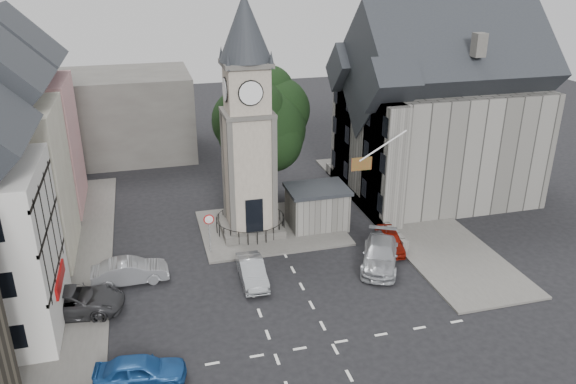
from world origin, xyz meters
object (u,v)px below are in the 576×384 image
object	(u,v)px
clock_tower	(247,121)
car_west_blue	(140,371)
stone_shelter	(317,207)
car_east_red	(390,240)
pedestrian	(383,215)

from	to	relation	value
clock_tower	car_west_blue	distance (m)	17.71
stone_shelter	clock_tower	bearing A→B (deg)	174.16
car_east_red	clock_tower	bearing A→B (deg)	161.63
stone_shelter	car_west_blue	xyz separation A→B (m)	(-12.73, -13.50, -0.84)
stone_shelter	pedestrian	bearing A→B (deg)	-11.79
clock_tower	car_west_blue	bearing A→B (deg)	-119.53
car_west_blue	car_east_red	xyz separation A→B (m)	(16.43, 9.00, -0.05)
clock_tower	car_east_red	distance (m)	12.36
clock_tower	car_east_red	xyz separation A→B (m)	(8.50, -4.99, -7.46)
stone_shelter	car_east_red	distance (m)	5.89
car_east_red	pedestrian	xyz separation A→B (m)	(1.04, 3.51, 0.13)
car_west_blue	pedestrian	distance (m)	21.49
clock_tower	pedestrian	xyz separation A→B (m)	(9.54, -1.48, -7.33)
car_west_blue	car_east_red	bearing A→B (deg)	-54.22
stone_shelter	car_east_red	xyz separation A→B (m)	(3.70, -4.50, -0.89)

